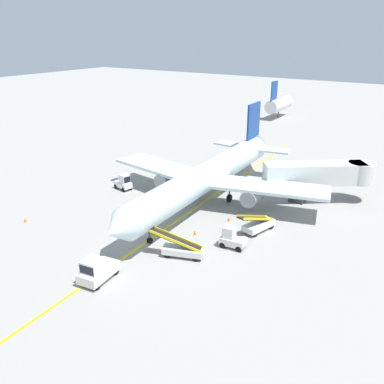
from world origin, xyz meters
TOP-DOWN VIEW (x-y plane):
  - ground_plane at (0.00, 0.00)m, footprint 300.00×300.00m
  - taxi_line_yellow at (0.35, 5.00)m, footprint 4.07×79.93m
  - airliner at (0.33, 13.44)m, footprint 28.58×35.31m
  - jet_bridge at (11.93, 21.45)m, footprint 11.78×9.60m
  - pushback_tug at (1.37, -6.20)m, footprint 2.30×3.79m
  - baggage_tug_near_wing at (-11.17, 11.19)m, footprint 2.61×1.76m
  - baggage_tug_by_cargo_door at (8.05, 5.03)m, footprint 2.51×1.53m
  - belt_loader_forward_hold at (8.73, 9.65)m, footprint 2.44×5.16m
  - belt_loader_aft_hold at (5.02, 1.02)m, footprint 5.14×2.84m
  - ground_crew_marshaller at (-3.29, 1.69)m, footprint 0.36×0.24m
  - safety_cone_nose_left at (5.02, 10.14)m, footprint 0.36×0.36m
  - safety_cone_nose_right at (-13.53, -2.22)m, footprint 0.36×0.36m
  - safety_cone_wingtip_left at (-2.93, 14.23)m, footprint 0.36×0.36m
  - safety_cone_wingtip_right at (-2.34, 7.02)m, footprint 0.36×0.36m
  - safety_cone_tail_area at (3.67, 5.32)m, footprint 0.36×0.36m
  - distant_aircraft_far_left at (-12.64, 67.50)m, footprint 3.00×10.10m

SIDE VIEW (x-z plane):
  - ground_plane at x=0.00m, z-range 0.00..0.00m
  - taxi_line_yellow at x=0.35m, z-range 0.00..0.01m
  - safety_cone_nose_left at x=5.02m, z-range 0.00..0.44m
  - safety_cone_nose_right at x=-13.53m, z-range 0.00..0.44m
  - safety_cone_wingtip_left at x=-2.93m, z-range 0.00..0.44m
  - safety_cone_wingtip_right at x=-2.34m, z-range 0.00..0.44m
  - safety_cone_tail_area at x=3.67m, z-range 0.00..0.44m
  - belt_loader_forward_hold at x=8.73m, z-range -0.52..2.07m
  - belt_loader_aft_hold at x=5.02m, z-range -0.52..2.07m
  - ground_crew_marshaller at x=-3.29m, z-range 0.06..1.76m
  - baggage_tug_near_wing at x=-11.17m, z-range -0.12..1.98m
  - baggage_tug_by_cargo_door at x=8.05m, z-range -0.12..1.98m
  - pushback_tug at x=1.37m, z-range -0.11..2.09m
  - distant_aircraft_far_left at x=-12.64m, z-range -1.18..7.62m
  - airliner at x=0.33m, z-range -1.63..8.47m
  - jet_bridge at x=11.93m, z-range 1.12..5.97m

